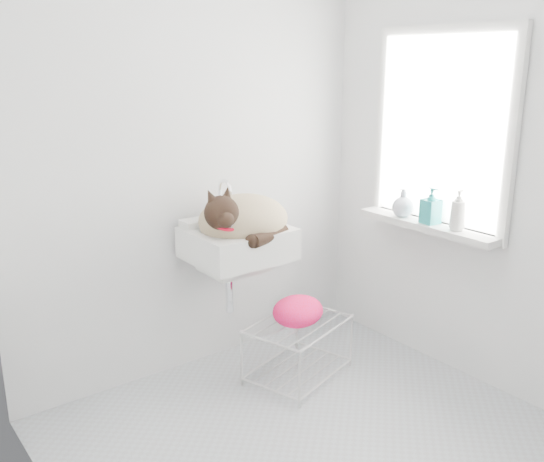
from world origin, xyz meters
TOP-DOWN VIEW (x-y plane):
  - floor at (0.00, 0.00)m, footprint 2.20×2.00m
  - back_wall at (0.00, 1.00)m, footprint 2.20×0.02m
  - right_wall at (1.10, 0.00)m, footprint 0.02×2.00m
  - left_wall at (-1.10, 0.00)m, footprint 0.02×2.00m
  - window_glass at (1.09, 0.20)m, footprint 0.01×0.80m
  - window_frame at (1.07, 0.20)m, footprint 0.04×0.90m
  - windowsill at (1.01, 0.20)m, footprint 0.16×0.88m
  - sink at (0.10, 0.74)m, footprint 0.52×0.45m
  - faucet at (0.10, 0.92)m, footprint 0.19×0.13m
  - cat at (0.11, 0.72)m, footprint 0.51×0.41m
  - wire_rack at (0.33, 0.49)m, footprint 0.63×0.52m
  - towel at (0.32, 0.49)m, footprint 0.40×0.36m
  - bottle_a at (1.00, -0.00)m, footprint 0.08×0.08m
  - bottle_b at (1.00, 0.17)m, footprint 0.10×0.10m
  - bottle_c at (1.00, 0.37)m, footprint 0.15×0.15m

SIDE VIEW (x-z plane):
  - floor at x=0.00m, z-range -0.01..0.01m
  - wire_rack at x=0.33m, z-range -0.01..0.31m
  - towel at x=0.32m, z-range 0.29..0.42m
  - windowsill at x=1.01m, z-range 0.81..0.85m
  - sink at x=0.10m, z-range 0.75..0.95m
  - bottle_a at x=1.00m, z-range 0.76..0.94m
  - bottle_b at x=1.00m, z-range 0.75..0.95m
  - bottle_c at x=1.00m, z-range 0.77..0.93m
  - cat at x=0.11m, z-range 0.73..1.06m
  - faucet at x=0.10m, z-range 0.90..1.08m
  - back_wall at x=0.00m, z-range 0.00..2.50m
  - right_wall at x=1.10m, z-range 0.00..2.50m
  - left_wall at x=-1.10m, z-range 0.00..2.50m
  - window_glass at x=1.09m, z-range 0.85..1.85m
  - window_frame at x=1.07m, z-range 0.80..1.90m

